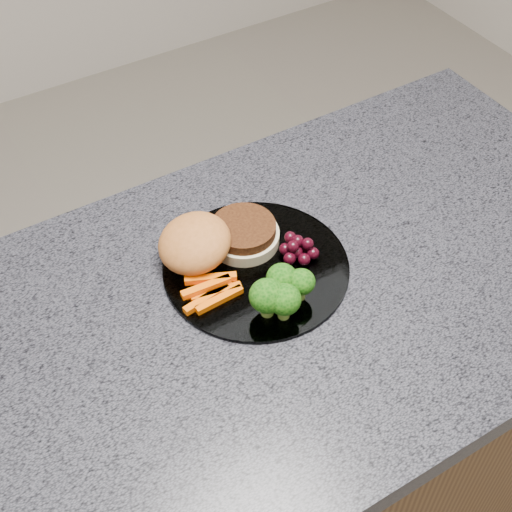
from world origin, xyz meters
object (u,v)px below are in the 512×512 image
at_px(island_cabinet, 258,466).
at_px(plate, 256,267).
at_px(burger, 212,242).
at_px(grape_bunch, 298,248).

relative_size(island_cabinet, plate, 4.62).
distance_m(plate, burger, 0.07).
xyz_separation_m(island_cabinet, grape_bunch, (0.09, 0.04, 0.49)).
bearing_deg(island_cabinet, burger, 95.64).
bearing_deg(island_cabinet, grape_bunch, 25.54).
height_order(burger, grape_bunch, burger).
relative_size(burger, grape_bunch, 3.45).
distance_m(island_cabinet, burger, 0.51).
distance_m(burger, grape_bunch, 0.12).
bearing_deg(grape_bunch, burger, 147.93).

